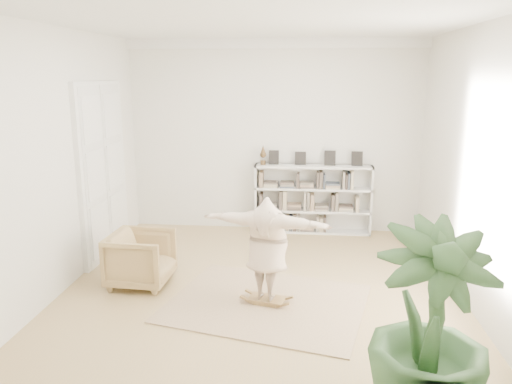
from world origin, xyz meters
TOP-DOWN VIEW (x-y plane):
  - floor at (0.00, 0.00)m, footprint 6.00×6.00m
  - room_shell at (0.00, 2.94)m, footprint 6.00×6.00m
  - doors at (-2.70, 1.30)m, footprint 0.09×1.78m
  - bookshelf at (0.74, 2.82)m, footprint 2.20×0.35m
  - armchair at (-1.73, 0.10)m, footprint 0.90×0.87m
  - rug at (0.12, -0.36)m, footprint 2.90×2.53m
  - rocker_board at (0.12, -0.36)m, footprint 0.52×0.38m
  - person at (0.12, -0.36)m, footprint 1.76×0.84m
  - houseplant at (1.64, -2.55)m, footprint 1.20×1.20m

SIDE VIEW (x-z plane):
  - floor at x=0.00m, z-range 0.00..0.00m
  - rug at x=0.12m, z-range 0.00..0.02m
  - rocker_board at x=0.12m, z-range 0.01..0.11m
  - armchair at x=-1.73m, z-range 0.00..0.78m
  - bookshelf at x=0.74m, z-range -0.18..1.46m
  - person at x=0.12m, z-range 0.12..1.50m
  - houseplant at x=1.64m, z-range 0.00..1.81m
  - doors at x=-2.70m, z-range -0.06..2.86m
  - room_shell at x=0.00m, z-range 0.51..6.51m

